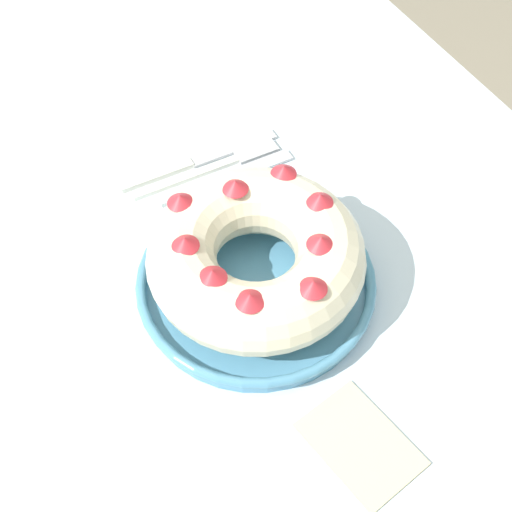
{
  "coord_description": "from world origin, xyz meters",
  "views": [
    {
      "loc": [
        0.42,
        -0.25,
        1.47
      ],
      "look_at": [
        -0.02,
        -0.02,
        0.84
      ],
      "focal_mm": 50.0,
      "sensor_mm": 36.0,
      "label": 1
    }
  ],
  "objects_px": {
    "bundt_cake": "(256,255)",
    "cake_knife": "(218,181)",
    "napkin": "(360,444)",
    "serving_dish": "(256,284)",
    "fork": "(218,166)",
    "serving_knife": "(189,164)"
  },
  "relations": [
    {
      "from": "bundt_cake",
      "to": "napkin",
      "type": "bearing_deg",
      "value": 1.34
    },
    {
      "from": "fork",
      "to": "cake_knife",
      "type": "xyz_separation_m",
      "value": [
        0.03,
        -0.01,
        0.0
      ]
    },
    {
      "from": "serving_dish",
      "to": "bundt_cake",
      "type": "height_order",
      "value": "bundt_cake"
    },
    {
      "from": "serving_knife",
      "to": "bundt_cake",
      "type": "bearing_deg",
      "value": -4.39
    },
    {
      "from": "cake_knife",
      "to": "fork",
      "type": "bearing_deg",
      "value": 155.69
    },
    {
      "from": "napkin",
      "to": "cake_knife",
      "type": "bearing_deg",
      "value": 175.5
    },
    {
      "from": "bundt_cake",
      "to": "cake_knife",
      "type": "relative_size",
      "value": 1.27
    },
    {
      "from": "fork",
      "to": "napkin",
      "type": "height_order",
      "value": "fork"
    },
    {
      "from": "cake_knife",
      "to": "bundt_cake",
      "type": "bearing_deg",
      "value": -10.49
    },
    {
      "from": "serving_dish",
      "to": "napkin",
      "type": "height_order",
      "value": "serving_dish"
    },
    {
      "from": "napkin",
      "to": "serving_knife",
      "type": "bearing_deg",
      "value": 178.61
    },
    {
      "from": "fork",
      "to": "serving_dish",
      "type": "bearing_deg",
      "value": -13.42
    },
    {
      "from": "bundt_cake",
      "to": "napkin",
      "type": "relative_size",
      "value": 2.08
    },
    {
      "from": "fork",
      "to": "napkin",
      "type": "xyz_separation_m",
      "value": [
        0.43,
        -0.04,
        -0.0
      ]
    },
    {
      "from": "serving_dish",
      "to": "cake_knife",
      "type": "xyz_separation_m",
      "value": [
        -0.18,
        0.04,
        -0.01
      ]
    },
    {
      "from": "serving_knife",
      "to": "napkin",
      "type": "distance_m",
      "value": 0.45
    },
    {
      "from": "cake_knife",
      "to": "napkin",
      "type": "relative_size",
      "value": 1.64
    },
    {
      "from": "fork",
      "to": "napkin",
      "type": "bearing_deg",
      "value": -5.97
    },
    {
      "from": "serving_knife",
      "to": "cake_knife",
      "type": "bearing_deg",
      "value": 23.15
    },
    {
      "from": "fork",
      "to": "cake_knife",
      "type": "distance_m",
      "value": 0.03
    },
    {
      "from": "serving_dish",
      "to": "cake_knife",
      "type": "height_order",
      "value": "serving_dish"
    },
    {
      "from": "cake_knife",
      "to": "napkin",
      "type": "distance_m",
      "value": 0.41
    }
  ]
}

